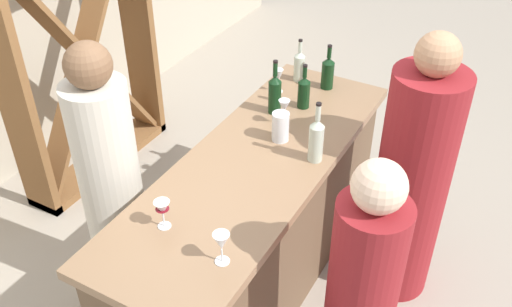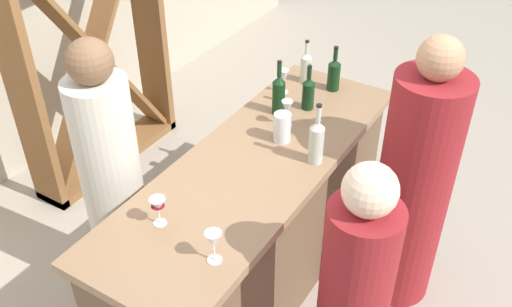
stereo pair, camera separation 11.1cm
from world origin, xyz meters
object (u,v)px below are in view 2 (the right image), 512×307
wine_bottle_center_dark_green (308,92)px  person_server_behind (114,189)px  wine_rack (93,52)px  water_pitcher (282,127)px  wine_glass_near_right (158,206)px  person_center_guest (413,188)px  wine_bottle_second_left_dark_green (279,94)px  wine_bottle_rightmost_clear_pale (306,66)px  wine_glass_near_center (287,108)px  wine_bottle_leftmost_clear_pale (317,141)px  wine_bottle_second_right_dark_green (334,74)px  wine_glass_near_left (214,241)px  wine_glass_far_left (284,77)px

wine_bottle_center_dark_green → person_server_behind: person_server_behind is taller
wine_rack → water_pitcher: bearing=-98.5°
wine_glass_near_right → wine_rack: bearing=53.9°
person_center_guest → person_server_behind: bearing=41.1°
wine_bottle_second_left_dark_green → wine_bottle_rightmost_clear_pale: bearing=6.0°
wine_glass_near_center → person_server_behind: 1.04m
person_server_behind → wine_glass_near_center: bearing=55.4°
wine_bottle_leftmost_clear_pale → person_center_guest: bearing=-57.1°
wine_bottle_second_left_dark_green → wine_bottle_second_right_dark_green: bearing=-19.9°
wine_glass_near_left → wine_bottle_second_right_dark_green: bearing=7.5°
wine_bottle_second_right_dark_green → wine_glass_near_right: wine_bottle_second_right_dark_green is taller
wine_bottle_rightmost_clear_pale → wine_bottle_center_dark_green: bearing=-149.8°
wine_glass_near_center → wine_glass_near_right: size_ratio=1.10×
wine_bottle_leftmost_clear_pale → wine_bottle_second_right_dark_green: size_ratio=1.18×
water_pitcher → wine_glass_near_right: bearing=170.8°
wine_glass_near_center → person_server_behind: (-0.79, 0.61, -0.28)m
wine_rack → wine_glass_far_left: bearing=-81.6°
person_center_guest → wine_bottle_center_dark_green: bearing=-3.4°
wine_glass_near_left → wine_glass_far_left: (1.38, 0.45, -0.01)m
wine_bottle_center_dark_green → person_server_behind: size_ratio=0.17×
wine_bottle_center_dark_green → water_pitcher: 0.37m
wine_bottle_rightmost_clear_pale → person_center_guest: (-0.44, -0.90, -0.30)m
wine_bottle_center_dark_green → person_server_behind: (-1.02, 0.62, -0.28)m
wine_glass_near_left → water_pitcher: bearing=12.3°
wine_rack → water_pitcher: 1.69m
wine_bottle_rightmost_clear_pale → person_server_behind: size_ratio=0.17×
wine_glass_near_left → wine_glass_near_right: (0.06, 0.34, -0.01)m
wine_glass_near_right → person_server_behind: person_server_behind is taller
wine_bottle_second_right_dark_green → water_pitcher: wine_bottle_second_right_dark_green is taller
wine_rack → wine_bottle_second_left_dark_green: wine_rack is taller
wine_bottle_second_left_dark_green → wine_bottle_second_right_dark_green: (0.42, -0.15, -0.02)m
wine_bottle_center_dark_green → wine_bottle_second_right_dark_green: wine_bottle_second_right_dark_green is taller
person_center_guest → wine_glass_near_center: bearing=14.2°
wine_rack → wine_glass_far_left: wine_rack is taller
person_center_guest → person_server_behind: size_ratio=1.00×
wine_bottle_leftmost_clear_pale → water_pitcher: (0.08, 0.24, -0.05)m
water_pitcher → wine_bottle_center_dark_green: bearing=5.8°
wine_bottle_center_dark_green → person_center_guest: (-0.15, -0.74, -0.29)m
wine_bottle_center_dark_green → wine_glass_near_left: bearing=-169.6°
wine_bottle_leftmost_clear_pale → wine_rack: bearing=80.3°
wine_glass_near_center → wine_bottle_rightmost_clear_pale: bearing=16.5°
wine_bottle_leftmost_clear_pale → wine_bottle_rightmost_clear_pale: size_ratio=1.22×
wine_bottle_rightmost_clear_pale → wine_glass_far_left: bearing=165.9°
wine_rack → person_server_behind: 1.37m
wine_glass_near_right → wine_glass_far_left: 1.33m
wine_bottle_second_left_dark_green → wine_glass_near_center: wine_bottle_second_left_dark_green is taller
person_server_behind → wine_rack: bearing=141.0°
wine_bottle_leftmost_clear_pale → wine_glass_near_right: (-0.79, 0.38, -0.03)m
wine_bottle_leftmost_clear_pale → wine_glass_far_left: wine_bottle_leftmost_clear_pale is taller
wine_bottle_leftmost_clear_pale → wine_glass_far_left: bearing=42.6°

